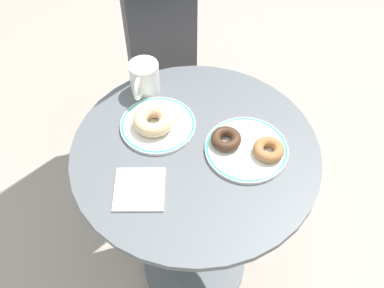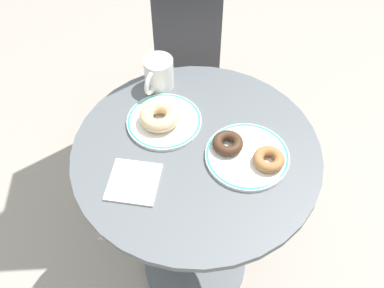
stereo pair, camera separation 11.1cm
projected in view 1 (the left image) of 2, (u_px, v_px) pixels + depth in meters
name	position (u px, v px, depth m)	size (l,w,h in m)	color
ground_plane	(194.00, 265.00, 1.71)	(7.00, 7.00, 0.02)	#9E9389
cafe_table	(195.00, 200.00, 1.34)	(0.65, 0.65, 0.70)	#565B60
plate_left	(158.00, 125.00, 1.20)	(0.20, 0.20, 0.01)	white
plate_right	(246.00, 149.00, 1.14)	(0.21, 0.21, 0.01)	white
donut_glazed	(153.00, 120.00, 1.17)	(0.11, 0.11, 0.04)	#E0B789
donut_cinnamon	(269.00, 150.00, 1.12)	(0.08, 0.08, 0.03)	#A36B3D
donut_chocolate	(226.00, 139.00, 1.14)	(0.08, 0.08, 0.03)	#422819
paper_napkin	(140.00, 189.00, 1.07)	(0.12, 0.12, 0.01)	white
coffee_mug	(144.00, 78.00, 1.25)	(0.08, 0.12, 0.09)	white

